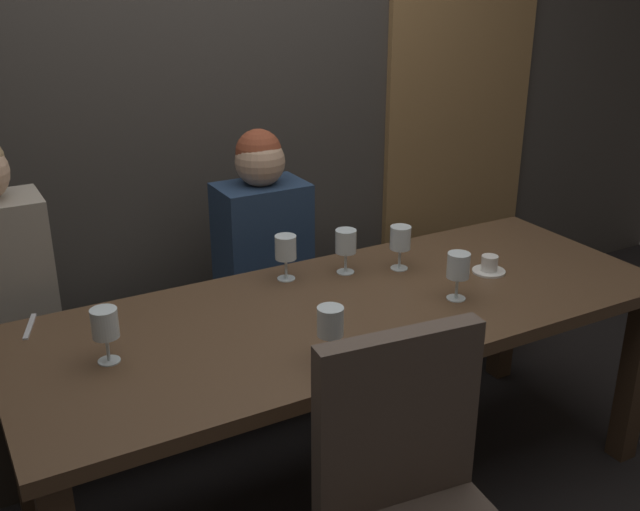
{
  "coord_description": "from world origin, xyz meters",
  "views": [
    {
      "loc": [
        -1.17,
        -1.89,
        1.81
      ],
      "look_at": [
        0.0,
        0.22,
        0.84
      ],
      "focal_mm": 41.89,
      "sensor_mm": 36.0,
      "label": 1
    }
  ],
  "objects": [
    {
      "name": "wine_glass_center_back",
      "position": [
        0.33,
        -0.13,
        0.86
      ],
      "size": [
        0.08,
        0.08,
        0.16
      ],
      "color": "silver",
      "rests_on": "dining_table"
    },
    {
      "name": "wine_glass_end_right",
      "position": [
        -0.79,
        0.02,
        0.86
      ],
      "size": [
        0.08,
        0.08,
        0.16
      ],
      "color": "silver",
      "rests_on": "dining_table"
    },
    {
      "name": "fork_on_table",
      "position": [
        -0.95,
        0.35,
        0.74
      ],
      "size": [
        0.07,
        0.17,
        0.01
      ],
      "primitive_type": "cube",
      "rotation": [
        0.0,
        0.0,
        -0.31
      ],
      "color": "silver",
      "rests_on": "dining_table"
    },
    {
      "name": "banquette_bench",
      "position": [
        0.0,
        0.7,
        0.23
      ],
      "size": [
        2.5,
        0.44,
        0.45
      ],
      "color": "#312A23",
      "rests_on": "ground"
    },
    {
      "name": "arched_door",
      "position": [
        1.35,
        1.15,
        1.36
      ],
      "size": [
        0.9,
        0.05,
        2.55
      ],
      "color": "olive",
      "rests_on": "ground"
    },
    {
      "name": "chair_near_side",
      "position": [
        -0.25,
        -0.72,
        0.56
      ],
      "size": [
        0.48,
        0.48,
        0.98
      ],
      "color": "brown",
      "rests_on": "ground"
    },
    {
      "name": "back_wall_tiled",
      "position": [
        0.0,
        1.22,
        1.5
      ],
      "size": [
        6.0,
        0.12,
        3.0
      ],
      "primitive_type": "cube",
      "color": "#423D38",
      "rests_on": "ground"
    },
    {
      "name": "diner_bearded",
      "position": [
        0.02,
        0.73,
        0.8
      ],
      "size": [
        0.36,
        0.24,
        0.74
      ],
      "color": "navy",
      "rests_on": "banquette_bench"
    },
    {
      "name": "wine_glass_far_left",
      "position": [
        0.13,
        0.25,
        0.85
      ],
      "size": [
        0.08,
        0.08,
        0.16
      ],
      "color": "silver",
      "rests_on": "dining_table"
    },
    {
      "name": "wine_glass_far_right",
      "position": [
        -0.24,
        -0.27,
        0.85
      ],
      "size": [
        0.08,
        0.08,
        0.16
      ],
      "color": "silver",
      "rests_on": "dining_table"
    },
    {
      "name": "wine_glass_near_right",
      "position": [
        -0.09,
        0.3,
        0.86
      ],
      "size": [
        0.08,
        0.08,
        0.16
      ],
      "color": "silver",
      "rests_on": "dining_table"
    },
    {
      "name": "ground",
      "position": [
        0.0,
        0.0,
        0.0
      ],
      "size": [
        9.0,
        9.0,
        0.0
      ],
      "primitive_type": "plane",
      "color": "black"
    },
    {
      "name": "wine_glass_center_front",
      "position": [
        0.32,
        0.18,
        0.85
      ],
      "size": [
        0.08,
        0.08,
        0.16
      ],
      "color": "silver",
      "rests_on": "dining_table"
    },
    {
      "name": "dining_table",
      "position": [
        0.0,
        0.0,
        0.65
      ],
      "size": [
        2.2,
        0.84,
        0.74
      ],
      "color": "#493422",
      "rests_on": "ground"
    },
    {
      "name": "espresso_cup",
      "position": [
        0.58,
        -0.01,
        0.77
      ],
      "size": [
        0.12,
        0.12,
        0.06
      ],
      "color": "white",
      "rests_on": "dining_table"
    }
  ]
}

